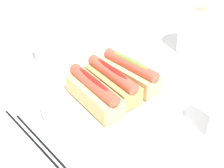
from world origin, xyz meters
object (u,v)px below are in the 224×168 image
paper_towel_roll (198,31)px  chopstick_far (31,137)px  chopstick_near (43,143)px  serving_bowl (112,97)px  water_glass (47,49)px  hotdog_back (112,81)px  hotdog_front (92,91)px  hotdog_side (130,72)px

paper_towel_roll → chopstick_far: paper_towel_roll is taller
chopstick_near → paper_towel_roll: bearing=93.4°
serving_bowl → water_glass: size_ratio=3.58×
water_glass → chopstick_near: water_glass is taller
serving_bowl → hotdog_back: 0.04m
hotdog_back → serving_bowl: bearing=-164.1°
hotdog_front → water_glass: hotdog_front is taller
hotdog_front → chopstick_far: 0.16m
chopstick_near → hotdog_front: bearing=94.0°
paper_towel_roll → chopstick_near: (0.06, -0.53, -0.06)m
paper_towel_roll → chopstick_near: paper_towel_roll is taller
hotdog_side → chopstick_near: hotdog_side is taller
water_glass → chopstick_far: water_glass is taller
hotdog_front → water_glass: (-0.26, 0.03, -0.02)m
hotdog_front → hotdog_back: bearing=93.5°
serving_bowl → chopstick_far: (-0.01, -0.20, -0.02)m
serving_bowl → water_glass: bearing=-174.3°
hotdog_back → paper_towel_roll: (-0.04, 0.35, 0.00)m
hotdog_front → hotdog_side: same height
hotdog_side → chopstick_far: hotdog_side is taller
serving_bowl → chopstick_far: 0.20m
water_glass → chopstick_near: bearing=-30.0°
paper_towel_roll → chopstick_far: 0.55m
chopstick_near → chopstick_far: bearing=-161.4°
paper_towel_roll → chopstick_near: 0.54m
hotdog_front → chopstick_far: size_ratio=0.69×
hotdog_back → chopstick_far: bearing=-92.9°
hotdog_back → hotdog_side: (-0.00, 0.05, 0.00)m
water_glass → hotdog_side: bearing=17.6°
hotdog_front → hotdog_side: 0.11m
hotdog_side → water_glass: (-0.25, -0.08, -0.02)m
hotdog_back → water_glass: size_ratio=1.68×
water_glass → paper_towel_roll: size_ratio=0.67×
serving_bowl → chopstick_near: bearing=-83.9°
hotdog_side → water_glass: size_ratio=1.71×
water_glass → chopstick_far: (0.25, -0.17, -0.04)m
hotdog_back → chopstick_near: bearing=-83.9°
water_glass → serving_bowl: bearing=5.7°
paper_towel_roll → hotdog_back: bearing=-83.1°
hotdog_side → chopstick_near: bearing=-84.5°
hotdog_side → hotdog_front: bearing=-86.5°
hotdog_back → water_glass: (-0.26, -0.03, -0.02)m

